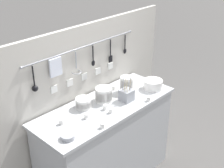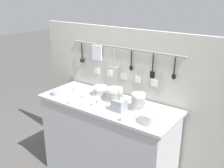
% 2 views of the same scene
% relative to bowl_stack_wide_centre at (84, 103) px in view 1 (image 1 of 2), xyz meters
% --- Properties ---
extents(counter, '(1.51, 0.58, 0.96)m').
position_rel_bowl_stack_wide_centre_xyz_m(counter, '(0.18, -0.12, -0.53)').
color(counter, '#B7BABC').
rests_on(counter, ground).
extents(back_wall, '(2.31, 0.11, 1.69)m').
position_rel_bowl_stack_wide_centre_xyz_m(back_wall, '(0.18, 0.21, -0.16)').
color(back_wall, '#BCB7AD').
rests_on(back_wall, ground).
extents(bowl_stack_wide_centre, '(0.15, 0.15, 0.10)m').
position_rel_bowl_stack_wide_centre_xyz_m(bowl_stack_wide_centre, '(0.00, 0.00, 0.00)').
color(bowl_stack_wide_centre, white).
rests_on(bowl_stack_wide_centre, counter).
extents(bowl_stack_tall_left, '(0.13, 0.13, 0.17)m').
position_rel_bowl_stack_wide_centre_xyz_m(bowl_stack_tall_left, '(0.53, -0.08, 0.03)').
color(bowl_stack_tall_left, white).
rests_on(bowl_stack_tall_left, counter).
extents(bowl_stack_short_front, '(0.17, 0.17, 0.14)m').
position_rel_bowl_stack_wide_centre_xyz_m(bowl_stack_short_front, '(0.23, -0.05, 0.02)').
color(bowl_stack_short_front, white).
rests_on(bowl_stack_short_front, counter).
extents(plate_stack, '(0.20, 0.20, 0.10)m').
position_rel_bowl_stack_wide_centre_xyz_m(plate_stack, '(0.78, -0.24, -0.00)').
color(plate_stack, white).
rests_on(plate_stack, counter).
extents(steel_mixing_bowl, '(0.12, 0.12, 0.04)m').
position_rel_bowl_stack_wide_centre_xyz_m(steel_mixing_bowl, '(-0.42, -0.27, -0.03)').
color(steel_mixing_bowl, '#93969E').
rests_on(steel_mixing_bowl, counter).
extents(cutlery_caddy, '(0.12, 0.12, 0.27)m').
position_rel_bowl_stack_wide_centre_xyz_m(cutlery_caddy, '(0.39, -0.20, 0.01)').
color(cutlery_caddy, '#93969E').
rests_on(cutlery_caddy, counter).
extents(cup_edge_far, '(0.04, 0.04, 0.05)m').
position_rel_bowl_stack_wide_centre_xyz_m(cup_edge_far, '(0.12, -0.17, -0.03)').
color(cup_edge_far, white).
rests_on(cup_edge_far, counter).
extents(cup_edge_near, '(0.04, 0.04, 0.05)m').
position_rel_bowl_stack_wide_centre_xyz_m(cup_edge_near, '(-0.32, -0.07, -0.03)').
color(cup_edge_near, white).
rests_on(cup_edge_near, counter).
extents(cup_back_right, '(0.04, 0.04, 0.05)m').
position_rel_bowl_stack_wide_centre_xyz_m(cup_back_right, '(0.11, -0.25, -0.03)').
color(cup_back_right, white).
rests_on(cup_back_right, counter).
extents(cup_front_right, '(0.04, 0.04, 0.05)m').
position_rel_bowl_stack_wide_centre_xyz_m(cup_front_right, '(-0.11, -0.16, -0.03)').
color(cup_front_right, white).
rests_on(cup_front_right, counter).
extents(cup_back_left, '(0.04, 0.04, 0.05)m').
position_rel_bowl_stack_wide_centre_xyz_m(cup_back_left, '(0.53, -0.37, -0.03)').
color(cup_back_left, white).
rests_on(cup_back_left, counter).
extents(cup_front_left, '(0.04, 0.04, 0.05)m').
position_rel_bowl_stack_wide_centre_xyz_m(cup_front_left, '(-0.11, -0.37, -0.03)').
color(cup_front_left, white).
rests_on(cup_front_left, counter).
extents(cup_mid_row, '(0.04, 0.04, 0.05)m').
position_rel_bowl_stack_wide_centre_xyz_m(cup_mid_row, '(0.46, 0.05, -0.03)').
color(cup_mid_row, white).
rests_on(cup_mid_row, counter).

